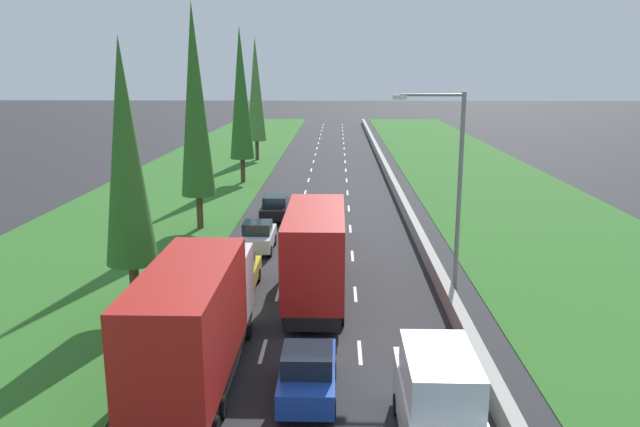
# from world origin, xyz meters

# --- Properties ---
(ground_plane) EXTENTS (300.00, 300.00, 0.00)m
(ground_plane) POSITION_xyz_m (0.00, 60.00, 0.00)
(ground_plane) COLOR #28282B
(ground_plane) RESTS_ON ground
(grass_verge_left) EXTENTS (14.00, 140.00, 0.04)m
(grass_verge_left) POSITION_xyz_m (-12.65, 60.00, 0.02)
(grass_verge_left) COLOR #2D6623
(grass_verge_left) RESTS_ON ground
(grass_verge_right) EXTENTS (14.00, 140.00, 0.04)m
(grass_verge_right) POSITION_xyz_m (14.35, 60.00, 0.02)
(grass_verge_right) COLOR #2D6623
(grass_verge_right) RESTS_ON ground
(median_barrier) EXTENTS (0.44, 120.00, 0.85)m
(median_barrier) POSITION_xyz_m (5.70, 60.00, 0.42)
(median_barrier) COLOR #9E9B93
(median_barrier) RESTS_ON ground
(lane_markings) EXTENTS (3.64, 116.00, 0.01)m
(lane_markings) POSITION_xyz_m (0.00, 60.00, 0.01)
(lane_markings) COLOR white
(lane_markings) RESTS_ON ground
(white_van_right_lane) EXTENTS (1.96, 4.90, 2.82)m
(white_van_right_lane) POSITION_xyz_m (3.58, 15.27, 1.40)
(white_van_right_lane) COLOR white
(white_van_right_lane) RESTS_ON ground
(blue_hatchback_centre_lane) EXTENTS (1.74, 3.90, 1.72)m
(blue_hatchback_centre_lane) POSITION_xyz_m (0.03, 17.76, 0.84)
(blue_hatchback_centre_lane) COLOR #1E47B7
(blue_hatchback_centre_lane) RESTS_ON ground
(red_box_truck_left_lane) EXTENTS (2.46, 9.40, 4.18)m
(red_box_truck_left_lane) POSITION_xyz_m (-3.55, 18.58, 2.18)
(red_box_truck_left_lane) COLOR black
(red_box_truck_left_lane) RESTS_ON ground
(red_box_truck_centre_lane) EXTENTS (2.46, 9.40, 4.18)m
(red_box_truck_centre_lane) POSITION_xyz_m (-0.02, 26.54, 2.18)
(red_box_truck_centre_lane) COLOR black
(red_box_truck_centre_lane) RESTS_ON ground
(yellow_sedan_left_lane) EXTENTS (1.82, 4.50, 1.64)m
(yellow_sedan_left_lane) POSITION_xyz_m (-3.68, 27.25, 0.81)
(yellow_sedan_left_lane) COLOR yellow
(yellow_sedan_left_lane) RESTS_ON ground
(white_hatchback_left_lane) EXTENTS (1.74, 3.90, 1.72)m
(white_hatchback_left_lane) POSITION_xyz_m (-3.50, 33.88, 0.84)
(white_hatchback_left_lane) COLOR white
(white_hatchback_left_lane) RESTS_ON ground
(maroon_sedan_centre_lane) EXTENTS (1.82, 4.50, 1.64)m
(maroon_sedan_centre_lane) POSITION_xyz_m (0.02, 35.16, 0.81)
(maroon_sedan_centre_lane) COLOR maroon
(maroon_sedan_centre_lane) RESTS_ON ground
(black_sedan_left_lane) EXTENTS (1.82, 4.50, 1.64)m
(black_sedan_left_lane) POSITION_xyz_m (-3.27, 41.56, 0.81)
(black_sedan_left_lane) COLOR black
(black_sedan_left_lane) RESTS_ON ground
(poplar_tree_second) EXTENTS (2.08, 2.08, 11.25)m
(poplar_tree_second) POSITION_xyz_m (-7.47, 24.55, 6.68)
(poplar_tree_second) COLOR #4C3823
(poplar_tree_second) RESTS_ON ground
(poplar_tree_third) EXTENTS (2.15, 2.15, 13.99)m
(poplar_tree_third) POSITION_xyz_m (-7.85, 38.84, 8.05)
(poplar_tree_third) COLOR #4C3823
(poplar_tree_third) RESTS_ON ground
(poplar_tree_fourth) EXTENTS (2.14, 2.14, 13.65)m
(poplar_tree_fourth) POSITION_xyz_m (-7.59, 55.63, 7.88)
(poplar_tree_fourth) COLOR #4C3823
(poplar_tree_fourth) RESTS_ON ground
(poplar_tree_fifth) EXTENTS (2.14, 2.14, 13.50)m
(poplar_tree_fifth) POSITION_xyz_m (-8.14, 70.14, 7.80)
(poplar_tree_fifth) COLOR #4C3823
(poplar_tree_fifth) RESTS_ON ground
(street_light_mast) EXTENTS (3.20, 0.28, 9.00)m
(street_light_mast) POSITION_xyz_m (6.06, 28.03, 5.23)
(street_light_mast) COLOR gray
(street_light_mast) RESTS_ON ground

